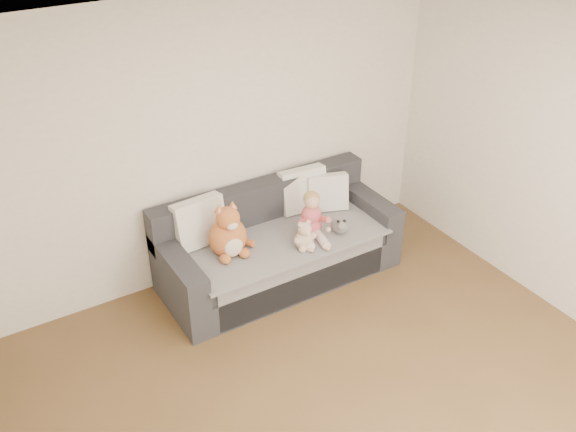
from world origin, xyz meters
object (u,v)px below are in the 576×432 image
at_px(sofa, 277,247).
at_px(plush_cat, 229,235).
at_px(toddler, 312,218).
at_px(teddy_bear, 305,237).
at_px(sippy_cup, 307,233).

height_order(sofa, plush_cat, plush_cat).
relative_size(sofa, toddler, 5.04).
xyz_separation_m(toddler, teddy_bear, (-0.17, -0.14, -0.07)).
xyz_separation_m(toddler, sippy_cup, (-0.08, -0.04, -0.12)).
xyz_separation_m(teddy_bear, sippy_cup, (0.10, 0.11, -0.05)).
bearing_deg(sofa, toddler, -37.87).
distance_m(teddy_bear, sippy_cup, 0.15).
distance_m(sofa, toddler, 0.47).
relative_size(toddler, sippy_cup, 3.83).
bearing_deg(sippy_cup, sofa, 126.82).
relative_size(toddler, plush_cat, 0.84).
xyz_separation_m(sofa, plush_cat, (-0.52, -0.06, 0.35)).
xyz_separation_m(toddler, plush_cat, (-0.77, 0.13, 0.01)).
bearing_deg(sippy_cup, teddy_bear, -132.17).
relative_size(sofa, plush_cat, 4.22).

